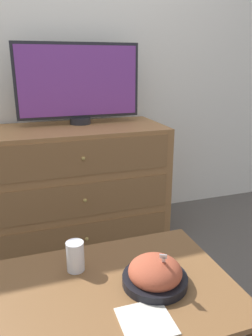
% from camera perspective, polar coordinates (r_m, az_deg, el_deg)
% --- Properties ---
extents(ground_plane, '(12.00, 12.00, 0.00)m').
position_cam_1_polar(ground_plane, '(2.77, -11.33, -8.83)').
color(ground_plane, '#56514C').
extents(wall_back, '(12.00, 0.05, 2.60)m').
position_cam_1_polar(wall_back, '(2.51, -13.33, 19.03)').
color(wall_back, white).
rests_on(wall_back, ground_plane).
extents(dresser, '(1.21, 0.58, 0.82)m').
position_cam_1_polar(dresser, '(2.34, -8.58, -2.90)').
color(dresser, '#9E6B3D').
rests_on(dresser, ground_plane).
extents(tv, '(0.84, 0.14, 0.54)m').
position_cam_1_polar(tv, '(2.31, -8.26, 14.49)').
color(tv, '#232328').
rests_on(tv, dresser).
extents(coffee_table, '(0.96, 0.60, 0.50)m').
position_cam_1_polar(coffee_table, '(1.23, -5.14, -23.26)').
color(coffee_table, brown).
rests_on(coffee_table, ground_plane).
extents(takeout_bowl, '(0.23, 0.23, 0.16)m').
position_cam_1_polar(takeout_bowl, '(1.20, 5.07, -17.92)').
color(takeout_bowl, black).
rests_on(takeout_bowl, coffee_table).
extents(drink_cup, '(0.07, 0.07, 0.11)m').
position_cam_1_polar(drink_cup, '(1.27, -8.80, -15.22)').
color(drink_cup, '#9E6638').
rests_on(drink_cup, coffee_table).
extents(napkin, '(0.16, 0.16, 0.00)m').
position_cam_1_polar(napkin, '(1.08, 3.49, -25.04)').
color(napkin, silver).
rests_on(napkin, coffee_table).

